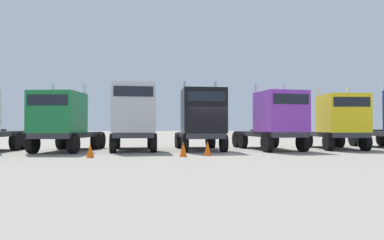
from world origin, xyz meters
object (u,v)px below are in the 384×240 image
at_px(semi_truck_silver, 134,116).
at_px(semi_truck_purple, 275,120).
at_px(semi_truck_green, 63,121).
at_px(traffic_cone_mid, 183,149).
at_px(traffic_cone_far, 90,151).
at_px(traffic_cone_near, 208,148).
at_px(semi_truck_yellow, 338,121).
at_px(semi_truck_black, 201,120).

distance_m(semi_truck_silver, semi_truck_purple, 8.42).
distance_m(semi_truck_green, traffic_cone_mid, 7.65).
bearing_deg(semi_truck_silver, semi_truck_purple, 84.00).
distance_m(semi_truck_green, traffic_cone_far, 4.66).
height_order(semi_truck_silver, traffic_cone_near, semi_truck_silver).
bearing_deg(semi_truck_yellow, traffic_cone_near, -61.08).
bearing_deg(semi_truck_yellow, semi_truck_purple, -76.85).
relative_size(semi_truck_green, traffic_cone_near, 8.75).
relative_size(semi_truck_black, traffic_cone_near, 8.51).
relative_size(semi_truck_black, semi_truck_purple, 0.97).
distance_m(semi_truck_black, semi_truck_purple, 4.44).
bearing_deg(traffic_cone_mid, traffic_cone_near, 16.78).
bearing_deg(semi_truck_black, traffic_cone_far, -55.96).
xyz_separation_m(semi_truck_silver, semi_truck_yellow, (12.66, -0.33, -0.24)).
relative_size(semi_truck_green, semi_truck_black, 1.03).
bearing_deg(semi_truck_purple, traffic_cone_near, -61.62).
distance_m(semi_truck_black, traffic_cone_far, 7.13).
relative_size(semi_truck_green, semi_truck_purple, 1.00).
xyz_separation_m(semi_truck_green, semi_truck_yellow, (16.61, -0.15, 0.02)).
height_order(semi_truck_green, traffic_cone_mid, semi_truck_green).
relative_size(semi_truck_yellow, traffic_cone_far, 9.60).
xyz_separation_m(semi_truck_yellow, traffic_cone_near, (-8.97, -3.44, -1.43)).
bearing_deg(traffic_cone_mid, semi_truck_purple, 29.93).
bearing_deg(traffic_cone_near, traffic_cone_mid, -163.22).
relative_size(semi_truck_silver, traffic_cone_near, 8.31).
distance_m(traffic_cone_near, traffic_cone_mid, 1.31).
xyz_separation_m(semi_truck_purple, traffic_cone_far, (-10.26, -3.38, -1.51)).
bearing_deg(semi_truck_black, traffic_cone_near, -3.64).
xyz_separation_m(semi_truck_yellow, traffic_cone_mid, (-10.22, -3.81, -1.43)).
distance_m(semi_truck_purple, traffic_cone_near, 5.79).
bearing_deg(traffic_cone_far, semi_truck_purple, 18.22).
distance_m(semi_truck_black, semi_truck_yellow, 8.69).
height_order(semi_truck_black, traffic_cone_near, semi_truck_black).
height_order(semi_truck_green, semi_truck_purple, semi_truck_purple).
height_order(semi_truck_purple, traffic_cone_mid, semi_truck_purple).
height_order(traffic_cone_mid, traffic_cone_far, traffic_cone_mid).
height_order(semi_truck_green, traffic_cone_far, semi_truck_green).
bearing_deg(semi_truck_silver, traffic_cone_near, 43.29).
height_order(semi_truck_green, semi_truck_black, semi_truck_black).
bearing_deg(traffic_cone_far, semi_truck_yellow, 14.53).
height_order(semi_truck_purple, semi_truck_yellow, semi_truck_purple).
bearing_deg(semi_truck_purple, semi_truck_yellow, 90.60).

